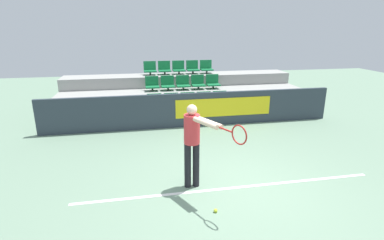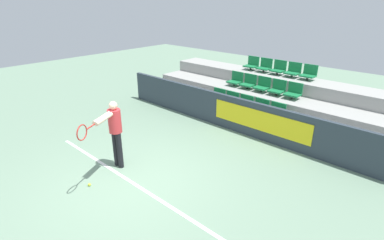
# 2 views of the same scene
# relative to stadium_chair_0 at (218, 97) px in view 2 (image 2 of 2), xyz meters

# --- Properties ---
(ground_plane) EXTENTS (30.00, 30.00, 0.00)m
(ground_plane) POSITION_rel_stadium_chair_0_xyz_m (1.12, -4.63, -0.63)
(ground_plane) COLOR gray
(court_baseline) EXTENTS (5.99, 0.08, 0.01)m
(court_baseline) POSITION_rel_stadium_chair_0_xyz_m (1.12, -4.63, -0.63)
(court_baseline) COLOR white
(court_baseline) RESTS_ON ground
(barrier_wall) EXTENTS (9.14, 0.14, 1.07)m
(barrier_wall) POSITION_rel_stadium_chair_0_xyz_m (1.14, -0.73, -0.09)
(barrier_wall) COLOR #2D3842
(barrier_wall) RESTS_ON ground
(bleacher_tier_front) EXTENTS (8.74, 1.04, 0.41)m
(bleacher_tier_front) POSITION_rel_stadium_chair_0_xyz_m (1.12, -0.12, -0.42)
(bleacher_tier_front) COLOR #9E9E99
(bleacher_tier_front) RESTS_ON ground
(bleacher_tier_middle) EXTENTS (8.74, 1.04, 0.83)m
(bleacher_tier_middle) POSITION_rel_stadium_chair_0_xyz_m (1.12, 0.92, -0.22)
(bleacher_tier_middle) COLOR #9E9E99
(bleacher_tier_middle) RESTS_ON ground
(bleacher_tier_back) EXTENTS (8.74, 1.04, 1.24)m
(bleacher_tier_back) POSITION_rel_stadium_chair_0_xyz_m (1.12, 1.97, -0.01)
(bleacher_tier_back) COLOR #9E9E99
(bleacher_tier_back) RESTS_ON ground
(stadium_chair_0) EXTENTS (0.47, 0.40, 0.50)m
(stadium_chair_0) POSITION_rel_stadium_chair_0_xyz_m (0.00, 0.00, 0.00)
(stadium_chair_0) COLOR #333333
(stadium_chair_0) RESTS_ON bleacher_tier_front
(stadium_chair_1) EXTENTS (0.47, 0.40, 0.50)m
(stadium_chair_1) POSITION_rel_stadium_chair_0_xyz_m (0.56, 0.00, 0.00)
(stadium_chair_1) COLOR #333333
(stadium_chair_1) RESTS_ON bleacher_tier_front
(stadium_chair_2) EXTENTS (0.47, 0.40, 0.50)m
(stadium_chair_2) POSITION_rel_stadium_chair_0_xyz_m (1.12, 0.00, 0.00)
(stadium_chair_2) COLOR #333333
(stadium_chair_2) RESTS_ON bleacher_tier_front
(stadium_chair_3) EXTENTS (0.47, 0.40, 0.50)m
(stadium_chair_3) POSITION_rel_stadium_chair_0_xyz_m (1.67, 0.00, 0.00)
(stadium_chair_3) COLOR #333333
(stadium_chair_3) RESTS_ON bleacher_tier_front
(stadium_chair_4) EXTENTS (0.47, 0.40, 0.50)m
(stadium_chair_4) POSITION_rel_stadium_chair_0_xyz_m (2.23, 0.00, 0.00)
(stadium_chair_4) COLOR #333333
(stadium_chair_4) RESTS_ON bleacher_tier_front
(stadium_chair_5) EXTENTS (0.47, 0.40, 0.50)m
(stadium_chair_5) POSITION_rel_stadium_chair_0_xyz_m (0.00, 1.04, 0.41)
(stadium_chair_5) COLOR #333333
(stadium_chair_5) RESTS_ON bleacher_tier_middle
(stadium_chair_6) EXTENTS (0.47, 0.40, 0.50)m
(stadium_chair_6) POSITION_rel_stadium_chair_0_xyz_m (0.56, 1.04, 0.41)
(stadium_chair_6) COLOR #333333
(stadium_chair_6) RESTS_ON bleacher_tier_middle
(stadium_chair_7) EXTENTS (0.47, 0.40, 0.50)m
(stadium_chair_7) POSITION_rel_stadium_chair_0_xyz_m (1.12, 1.04, 0.41)
(stadium_chair_7) COLOR #333333
(stadium_chair_7) RESTS_ON bleacher_tier_middle
(stadium_chair_8) EXTENTS (0.47, 0.40, 0.50)m
(stadium_chair_8) POSITION_rel_stadium_chair_0_xyz_m (1.67, 1.04, 0.41)
(stadium_chair_8) COLOR #333333
(stadium_chair_8) RESTS_ON bleacher_tier_middle
(stadium_chair_9) EXTENTS (0.47, 0.40, 0.50)m
(stadium_chair_9) POSITION_rel_stadium_chair_0_xyz_m (2.23, 1.04, 0.41)
(stadium_chair_9) COLOR #333333
(stadium_chair_9) RESTS_ON bleacher_tier_middle
(stadium_chair_10) EXTENTS (0.47, 0.40, 0.50)m
(stadium_chair_10) POSITION_rel_stadium_chair_0_xyz_m (0.00, 2.09, 0.83)
(stadium_chair_10) COLOR #333333
(stadium_chair_10) RESTS_ON bleacher_tier_back
(stadium_chair_11) EXTENTS (0.47, 0.40, 0.50)m
(stadium_chair_11) POSITION_rel_stadium_chair_0_xyz_m (0.56, 2.09, 0.83)
(stadium_chair_11) COLOR #333333
(stadium_chair_11) RESTS_ON bleacher_tier_back
(stadium_chair_12) EXTENTS (0.47, 0.40, 0.50)m
(stadium_chair_12) POSITION_rel_stadium_chair_0_xyz_m (1.12, 2.09, 0.83)
(stadium_chair_12) COLOR #333333
(stadium_chair_12) RESTS_ON bleacher_tier_back
(stadium_chair_13) EXTENTS (0.47, 0.40, 0.50)m
(stadium_chair_13) POSITION_rel_stadium_chair_0_xyz_m (1.67, 2.09, 0.83)
(stadium_chair_13) COLOR #333333
(stadium_chair_13) RESTS_ON bleacher_tier_back
(stadium_chair_14) EXTENTS (0.47, 0.40, 0.50)m
(stadium_chair_14) POSITION_rel_stadium_chair_0_xyz_m (2.23, 2.09, 0.83)
(stadium_chair_14) COLOR #333333
(stadium_chair_14) RESTS_ON bleacher_tier_back
(tennis_player) EXTENTS (0.77, 1.38, 1.67)m
(tennis_player) POSITION_rel_stadium_chair_0_xyz_m (0.43, -4.46, 0.40)
(tennis_player) COLOR black
(tennis_player) RESTS_ON ground
(tennis_ball) EXTENTS (0.07, 0.07, 0.07)m
(tennis_ball) POSITION_rel_stadium_chair_0_xyz_m (0.63, -5.34, -0.60)
(tennis_ball) COLOR #CCDB33
(tennis_ball) RESTS_ON ground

